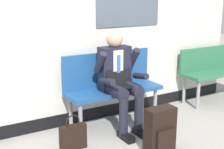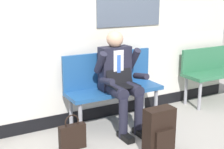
% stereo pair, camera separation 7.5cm
% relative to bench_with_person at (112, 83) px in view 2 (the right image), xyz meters
% --- Properties ---
extents(ground_plane, '(18.00, 18.00, 0.00)m').
position_rel_bench_with_person_xyz_m(ground_plane, '(-0.30, -0.33, -0.56)').
color(ground_plane, '#9E9991').
extents(station_wall, '(5.09, 0.17, 2.94)m').
position_rel_bench_with_person_xyz_m(station_wall, '(-0.29, 0.27, 0.90)').
color(station_wall, beige).
rests_on(station_wall, ground).
extents(bench_with_person, '(1.27, 0.42, 0.95)m').
position_rel_bench_with_person_xyz_m(bench_with_person, '(0.00, 0.00, 0.00)').
color(bench_with_person, navy).
rests_on(bench_with_person, ground).
extents(bench_empty, '(1.30, 0.42, 0.86)m').
position_rel_bench_with_person_xyz_m(bench_empty, '(1.93, -0.01, -0.03)').
color(bench_empty, '#2D6B47').
rests_on(bench_empty, ground).
extents(person_seated, '(0.57, 0.70, 1.25)m').
position_rel_bench_with_person_xyz_m(person_seated, '(-0.00, -0.20, 0.11)').
color(person_seated, '#1E1E2D').
rests_on(person_seated, ground).
extents(backpack, '(0.33, 0.20, 0.52)m').
position_rel_bench_with_person_xyz_m(backpack, '(0.03, -0.99, -0.30)').
color(backpack, black).
rests_on(backpack, ground).
extents(handbag, '(0.30, 0.09, 0.41)m').
position_rel_bench_with_person_xyz_m(handbag, '(-0.75, -0.44, -0.40)').
color(handbag, black).
rests_on(handbag, ground).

